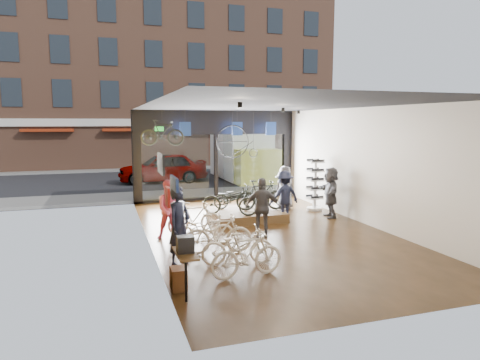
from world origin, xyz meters
name	(u,v)px	position (x,y,z in m)	size (l,w,h in m)	color
ground_plane	(266,233)	(0.00, 0.00, -0.02)	(7.00, 12.00, 0.04)	black
ceiling	(267,105)	(0.00, 0.00, 3.82)	(7.00, 12.00, 0.04)	black
wall_left	(146,175)	(-3.52, 0.00, 1.90)	(0.04, 12.00, 3.80)	olive
wall_right	(369,167)	(3.52, 0.00, 1.90)	(0.04, 12.00, 3.80)	beige
wall_back	(401,209)	(0.00, -6.02, 1.90)	(7.00, 0.04, 3.80)	beige
storefront	(216,155)	(0.00, 6.00, 1.90)	(7.00, 0.26, 3.80)	black
exit_sign	(159,129)	(-2.40, 5.88, 3.05)	(0.35, 0.06, 0.18)	#198C26
street_road	(180,175)	(0.00, 15.00, -0.01)	(30.00, 18.00, 0.02)	black
sidewalk_near	(210,193)	(0.00, 7.20, 0.06)	(30.00, 2.40, 0.12)	slate
sidewalk_far	(171,168)	(0.00, 19.00, 0.06)	(30.00, 2.00, 0.12)	slate
opposite_building	(164,73)	(0.00, 21.50, 7.00)	(26.00, 5.00, 14.00)	brown
street_car	(163,168)	(-1.49, 12.00, 0.82)	(1.94, 4.81, 1.64)	gray
box_truck	(245,157)	(3.02, 11.00, 1.39)	(2.36, 7.07, 2.78)	silver
floor_bike_1	(247,254)	(-1.76, -3.37, 0.50)	(0.47, 1.68, 1.01)	beige
floor_bike_2	(238,246)	(-1.70, -2.54, 0.45)	(0.60, 1.71, 0.90)	beige
floor_bike_3	(218,234)	(-1.92, -1.58, 0.52)	(0.49, 1.74, 1.05)	beige
floor_bike_4	(204,229)	(-2.09, -0.67, 0.43)	(0.57, 1.64, 0.86)	beige
floor_bike_5	(194,218)	(-2.10, 0.52, 0.49)	(0.46, 1.62, 0.97)	beige
display_platform	(247,216)	(-0.02, 1.80, 0.15)	(2.40, 1.80, 0.30)	#46381D
display_bike_left	(230,200)	(-0.73, 1.40, 0.79)	(0.65, 1.85, 0.97)	black
display_bike_mid	(261,195)	(0.51, 1.81, 0.83)	(0.49, 1.75, 1.05)	black
display_bike_right	(236,197)	(-0.23, 2.40, 0.72)	(0.55, 1.58, 0.83)	black
customer_0	(179,226)	(-3.00, -2.12, 0.93)	(0.68, 0.45, 1.87)	#161C33
customer_1	(171,209)	(-2.84, 0.20, 0.85)	(0.83, 0.65, 1.71)	#CC4C72
customer_2	(262,208)	(-0.29, -0.41, 0.87)	(1.02, 0.42, 1.73)	#3F3F44
customer_3	(284,195)	(1.19, 1.41, 0.85)	(1.10, 0.63, 1.70)	#161C33
customer_4	(285,188)	(1.96, 3.08, 0.83)	(0.81, 0.53, 1.67)	#3F3F44
customer_5	(331,192)	(2.91, 1.29, 0.88)	(1.64, 0.52, 1.77)	#3F3F44
sunglasses_rack	(315,185)	(2.95, 2.55, 0.98)	(0.58, 0.48, 1.97)	white
wall_merch	(172,225)	(-3.38, -3.50, 1.30)	(0.40, 2.40, 2.60)	navy
penny_farthing	(239,143)	(0.59, 4.52, 2.50)	(1.66, 0.06, 1.32)	black
hung_bike	(162,133)	(-2.50, 4.20, 2.93)	(0.45, 1.58, 0.95)	black
jersey_left	(185,129)	(-1.46, 5.20, 3.05)	(0.45, 0.03, 0.55)	#1E3F99
jersey_mid	(237,129)	(0.72, 5.20, 3.05)	(0.45, 0.03, 0.55)	#1E3F99
jersey_right	(271,129)	(2.22, 5.20, 3.05)	(0.45, 0.03, 0.55)	#1E3F99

